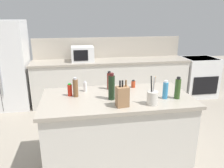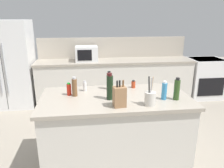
{
  "view_description": "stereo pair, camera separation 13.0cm",
  "coord_description": "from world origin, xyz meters",
  "px_view_note": "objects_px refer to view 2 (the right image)",
  "views": [
    {
      "loc": [
        -0.47,
        -2.4,
        1.87
      ],
      "look_at": [
        0.0,
        0.35,
        0.99
      ],
      "focal_mm": 35.0,
      "sensor_mm": 36.0,
      "label": 1
    },
    {
      "loc": [
        -0.35,
        -2.42,
        1.87
      ],
      "look_at": [
        0.0,
        0.35,
        0.99
      ],
      "focal_mm": 35.0,
      "sensor_mm": 36.0,
      "label": 2
    }
  ],
  "objects_px": {
    "knife_block": "(120,96)",
    "hot_sauce_bottle": "(69,89)",
    "wine_bottle": "(110,87)",
    "spice_jar_paprika": "(133,84)",
    "utensil_crock": "(150,98)",
    "pepper_grinder": "(75,87)",
    "refrigerator": "(9,65)",
    "olive_oil_bottle": "(177,89)",
    "salt_shaker": "(85,86)",
    "vinegar_bottle": "(109,81)",
    "dish_soap_bottle": "(164,91)",
    "microwave": "(87,54)",
    "range_oven": "(204,78)"
  },
  "relations": [
    {
      "from": "knife_block",
      "to": "olive_oil_bottle",
      "type": "relative_size",
      "value": 1.11
    },
    {
      "from": "refrigerator",
      "to": "hot_sauce_bottle",
      "type": "bearing_deg",
      "value": -57.03
    },
    {
      "from": "refrigerator",
      "to": "wine_bottle",
      "type": "xyz_separation_m",
      "value": [
        1.85,
        -2.32,
        0.2
      ]
    },
    {
      "from": "wine_bottle",
      "to": "hot_sauce_bottle",
      "type": "distance_m",
      "value": 0.52
    },
    {
      "from": "refrigerator",
      "to": "range_oven",
      "type": "bearing_deg",
      "value": -0.68
    },
    {
      "from": "wine_bottle",
      "to": "salt_shaker",
      "type": "xyz_separation_m",
      "value": [
        -0.29,
        0.33,
        -0.09
      ]
    },
    {
      "from": "spice_jar_paprika",
      "to": "pepper_grinder",
      "type": "distance_m",
      "value": 0.8
    },
    {
      "from": "microwave",
      "to": "knife_block",
      "type": "relative_size",
      "value": 1.6
    },
    {
      "from": "olive_oil_bottle",
      "to": "pepper_grinder",
      "type": "distance_m",
      "value": 1.2
    },
    {
      "from": "spice_jar_paprika",
      "to": "vinegar_bottle",
      "type": "height_order",
      "value": "vinegar_bottle"
    },
    {
      "from": "microwave",
      "to": "pepper_grinder",
      "type": "bearing_deg",
      "value": -94.72
    },
    {
      "from": "range_oven",
      "to": "vinegar_bottle",
      "type": "xyz_separation_m",
      "value": [
        -2.46,
        -1.91,
        0.59
      ]
    },
    {
      "from": "microwave",
      "to": "vinegar_bottle",
      "type": "bearing_deg",
      "value": -82.09
    },
    {
      "from": "refrigerator",
      "to": "spice_jar_paprika",
      "type": "bearing_deg",
      "value": -41.24
    },
    {
      "from": "wine_bottle",
      "to": "vinegar_bottle",
      "type": "distance_m",
      "value": 0.36
    },
    {
      "from": "salt_shaker",
      "to": "hot_sauce_bottle",
      "type": "height_order",
      "value": "hot_sauce_bottle"
    },
    {
      "from": "pepper_grinder",
      "to": "vinegar_bottle",
      "type": "bearing_deg",
      "value": 24.61
    },
    {
      "from": "spice_jar_paprika",
      "to": "hot_sauce_bottle",
      "type": "height_order",
      "value": "hot_sauce_bottle"
    },
    {
      "from": "range_oven",
      "to": "olive_oil_bottle",
      "type": "relative_size",
      "value": 3.51
    },
    {
      "from": "pepper_grinder",
      "to": "refrigerator",
      "type": "bearing_deg",
      "value": 123.81
    },
    {
      "from": "utensil_crock",
      "to": "hot_sauce_bottle",
      "type": "distance_m",
      "value": 0.98
    },
    {
      "from": "refrigerator",
      "to": "hot_sauce_bottle",
      "type": "relative_size",
      "value": 11.48
    },
    {
      "from": "refrigerator",
      "to": "spice_jar_paprika",
      "type": "distance_m",
      "value": 2.95
    },
    {
      "from": "dish_soap_bottle",
      "to": "vinegar_bottle",
      "type": "height_order",
      "value": "vinegar_bottle"
    },
    {
      "from": "microwave",
      "to": "olive_oil_bottle",
      "type": "height_order",
      "value": "microwave"
    },
    {
      "from": "dish_soap_bottle",
      "to": "olive_oil_bottle",
      "type": "height_order",
      "value": "olive_oil_bottle"
    },
    {
      "from": "range_oven",
      "to": "salt_shaker",
      "type": "distance_m",
      "value": 3.43
    },
    {
      "from": "salt_shaker",
      "to": "hot_sauce_bottle",
      "type": "xyz_separation_m",
      "value": [
        -0.19,
        -0.13,
        0.01
      ]
    },
    {
      "from": "knife_block",
      "to": "olive_oil_bottle",
      "type": "xyz_separation_m",
      "value": [
        0.68,
        0.12,
        0.01
      ]
    },
    {
      "from": "spice_jar_paprika",
      "to": "salt_shaker",
      "type": "bearing_deg",
      "value": -175.88
    },
    {
      "from": "range_oven",
      "to": "refrigerator",
      "type": "bearing_deg",
      "value": 179.32
    },
    {
      "from": "olive_oil_bottle",
      "to": "vinegar_bottle",
      "type": "relative_size",
      "value": 1.08
    },
    {
      "from": "salt_shaker",
      "to": "spice_jar_paprika",
      "type": "distance_m",
      "value": 0.65
    },
    {
      "from": "utensil_crock",
      "to": "spice_jar_paprika",
      "type": "distance_m",
      "value": 0.61
    },
    {
      "from": "knife_block",
      "to": "salt_shaker",
      "type": "height_order",
      "value": "knife_block"
    },
    {
      "from": "olive_oil_bottle",
      "to": "spice_jar_paprika",
      "type": "xyz_separation_m",
      "value": [
        -0.4,
        0.48,
        -0.08
      ]
    },
    {
      "from": "salt_shaker",
      "to": "hot_sauce_bottle",
      "type": "bearing_deg",
      "value": -144.82
    },
    {
      "from": "wine_bottle",
      "to": "spice_jar_paprika",
      "type": "xyz_separation_m",
      "value": [
        0.36,
        0.38,
        -0.1
      ]
    },
    {
      "from": "spice_jar_paprika",
      "to": "utensil_crock",
      "type": "bearing_deg",
      "value": -85.37
    },
    {
      "from": "refrigerator",
      "to": "utensil_crock",
      "type": "height_order",
      "value": "refrigerator"
    },
    {
      "from": "pepper_grinder",
      "to": "dish_soap_bottle",
      "type": "bearing_deg",
      "value": -13.26
    },
    {
      "from": "knife_block",
      "to": "hot_sauce_bottle",
      "type": "height_order",
      "value": "knife_block"
    },
    {
      "from": "refrigerator",
      "to": "vinegar_bottle",
      "type": "bearing_deg",
      "value": -46.09
    },
    {
      "from": "dish_soap_bottle",
      "to": "olive_oil_bottle",
      "type": "bearing_deg",
      "value": -9.54
    },
    {
      "from": "hot_sauce_bottle",
      "to": "wine_bottle",
      "type": "bearing_deg",
      "value": -22.49
    },
    {
      "from": "wine_bottle",
      "to": "vinegar_bottle",
      "type": "bearing_deg",
      "value": 84.99
    },
    {
      "from": "microwave",
      "to": "hot_sauce_bottle",
      "type": "relative_size",
      "value": 2.98
    },
    {
      "from": "dish_soap_bottle",
      "to": "salt_shaker",
      "type": "relative_size",
      "value": 1.64
    },
    {
      "from": "wine_bottle",
      "to": "hot_sauce_bottle",
      "type": "height_order",
      "value": "wine_bottle"
    },
    {
      "from": "olive_oil_bottle",
      "to": "vinegar_bottle",
      "type": "xyz_separation_m",
      "value": [
        -0.73,
        0.47,
        -0.01
      ]
    }
  ]
}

